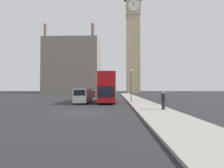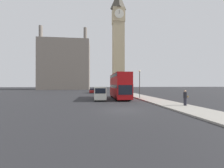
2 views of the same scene
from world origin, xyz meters
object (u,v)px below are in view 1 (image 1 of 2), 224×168
white_van (83,95)px  street_lamp (131,80)px  pedestrian (163,100)px  clock_tower (133,34)px  parked_sedan (92,94)px  red_double_decker_bus (108,87)px

white_van → street_lamp: 7.88m
pedestrian → street_lamp: (-2.34, 10.37, 2.54)m
clock_tower → street_lamp: bearing=-95.8°
pedestrian → street_lamp: street_lamp is taller
pedestrian → parked_sedan: size_ratio=0.41×
pedestrian → street_lamp: size_ratio=0.35×
street_lamp → parked_sedan: size_ratio=1.17×
pedestrian → white_van: bearing=136.6°
clock_tower → pedestrian: clock_tower is taller
white_van → street_lamp: street_lamp is taller
street_lamp → white_van: bearing=-171.3°
clock_tower → street_lamp: (-6.72, -66.30, -28.36)m
white_van → red_double_decker_bus: bearing=22.9°
red_double_decker_bus → street_lamp: street_lamp is taller
pedestrian → street_lamp: bearing=102.7°
street_lamp → parked_sedan: bearing=114.0°
white_van → street_lamp: size_ratio=1.16×
street_lamp → parked_sedan: street_lamp is taller
red_double_decker_bus → white_van: red_double_decker_bus is taller
white_van → parked_sedan: bearing=94.1°
clock_tower → parked_sedan: clock_tower is taller
clock_tower → pedestrian: bearing=-93.3°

